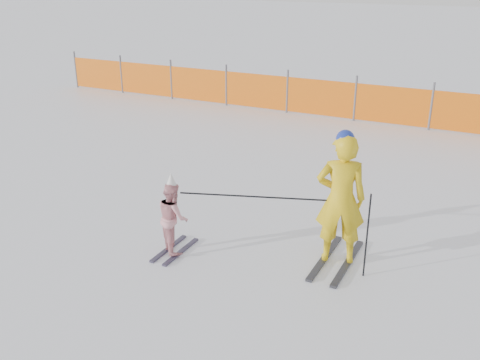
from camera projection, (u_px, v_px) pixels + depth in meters
ground at (225, 253)px, 7.95m from camera, size 120.00×120.00×0.00m
adult at (341, 199)px, 7.36m from camera, size 0.80×1.40×1.98m
child at (173, 216)px, 7.80m from camera, size 0.66×0.90×1.26m
ski_poles at (294, 211)px, 7.38m from camera, size 2.61×0.73×1.23m
safety_fence at (291, 94)px, 15.42m from camera, size 16.29×0.06×1.25m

